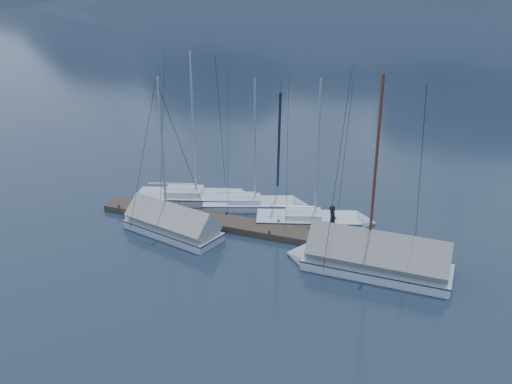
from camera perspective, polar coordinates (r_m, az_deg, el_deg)
ground at (r=26.81m, az=-1.58°, el=-5.84°), size 1000.00×1000.00×0.00m
dock at (r=28.42m, az=0.00°, el=-3.93°), size 18.00×1.50×0.54m
mooring_posts at (r=28.49m, az=-0.94°, el=-3.33°), size 15.12×1.52×0.35m
sailboat_open_left at (r=32.27m, az=-5.39°, el=-0.71°), size 7.54×4.18×9.60m
sailboat_open_mid at (r=31.30m, az=0.70°, el=-1.38°), size 6.38×3.84×8.16m
sailboat_open_right at (r=29.46m, az=7.10°, el=-3.06°), size 6.72×3.79×8.56m
sailboat_covered_near at (r=25.13m, az=11.32°, el=-7.01°), size 7.60×3.27×9.83m
sailboat_covered_far at (r=28.59m, az=-9.50°, el=-3.36°), size 6.60×3.33×8.88m
person at (r=27.02m, az=8.05°, el=-3.07°), size 0.55×0.69×1.66m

